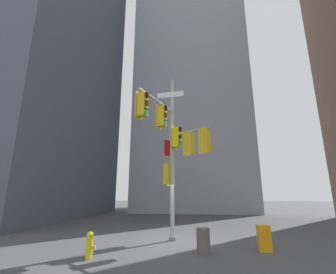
{
  "coord_description": "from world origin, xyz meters",
  "views": [
    {
      "loc": [
        1.17,
        -11.17,
        2.08
      ],
      "look_at": [
        -0.22,
        0.12,
        4.9
      ],
      "focal_mm": 24.45,
      "sensor_mm": 36.0,
      "label": 1
    }
  ],
  "objects_px": {
    "signal_pole_assembly": "(173,141)",
    "trash_bin": "(203,241)",
    "fire_hydrant": "(90,244)",
    "newspaper_box": "(264,238)"
  },
  "relations": [
    {
      "from": "trash_bin",
      "to": "signal_pole_assembly",
      "type": "bearing_deg",
      "value": 128.14
    },
    {
      "from": "signal_pole_assembly",
      "to": "fire_hydrant",
      "type": "bearing_deg",
      "value": -133.75
    },
    {
      "from": "fire_hydrant",
      "to": "trash_bin",
      "type": "relative_size",
      "value": 0.99
    },
    {
      "from": "fire_hydrant",
      "to": "trash_bin",
      "type": "distance_m",
      "value": 3.93
    },
    {
      "from": "newspaper_box",
      "to": "trash_bin",
      "type": "distance_m",
      "value": 2.34
    },
    {
      "from": "signal_pole_assembly",
      "to": "trash_bin",
      "type": "xyz_separation_m",
      "value": [
        1.21,
        -1.54,
        -4.05
      ]
    },
    {
      "from": "fire_hydrant",
      "to": "newspaper_box",
      "type": "height_order",
      "value": "newspaper_box"
    },
    {
      "from": "signal_pole_assembly",
      "to": "newspaper_box",
      "type": "relative_size",
      "value": 8.65
    },
    {
      "from": "fire_hydrant",
      "to": "trash_bin",
      "type": "height_order",
      "value": "trash_bin"
    },
    {
      "from": "signal_pole_assembly",
      "to": "newspaper_box",
      "type": "distance_m",
      "value": 5.39
    }
  ]
}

